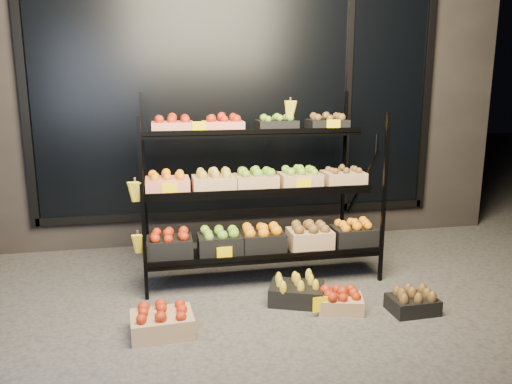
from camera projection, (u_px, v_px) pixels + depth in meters
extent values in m
plane|color=#514F4C|center=(273.00, 298.00, 4.12)|extent=(24.00, 24.00, 0.00)
cube|color=#2D2826|center=(227.00, 82.00, 6.24)|extent=(6.00, 2.00, 3.50)
cube|color=black|center=(241.00, 101.00, 5.31)|extent=(4.20, 0.04, 2.40)
cube|color=black|center=(242.00, 212.00, 5.55)|extent=(4.30, 0.06, 0.08)
cube|color=black|center=(24.00, 103.00, 4.88)|extent=(0.08, 0.06, 2.50)
cube|color=black|center=(426.00, 100.00, 5.70)|extent=(0.08, 0.06, 2.50)
cube|color=black|center=(348.00, 101.00, 5.52)|extent=(0.06, 0.06, 2.50)
cylinder|color=black|center=(376.00, 145.00, 5.66)|extent=(0.02, 0.02, 0.25)
cube|color=black|center=(143.00, 211.00, 3.94)|extent=(0.03, 0.03, 1.50)
cube|color=black|center=(384.00, 199.00, 4.33)|extent=(0.03, 0.03, 1.50)
cube|color=black|center=(145.00, 178.00, 4.85)|extent=(0.03, 0.03, 1.66)
cube|color=black|center=(344.00, 171.00, 5.24)|extent=(0.03, 0.03, 1.66)
cube|color=black|center=(265.00, 254.00, 4.40)|extent=(2.05, 0.42, 0.03)
cube|color=black|center=(270.00, 257.00, 4.20)|extent=(2.05, 0.02, 0.05)
cube|color=black|center=(258.00, 191.00, 4.58)|extent=(2.05, 0.40, 0.03)
cube|color=black|center=(262.00, 192.00, 4.39)|extent=(2.05, 0.02, 0.05)
cube|color=black|center=(252.00, 134.00, 4.76)|extent=(2.05, 0.40, 0.03)
cube|color=black|center=(256.00, 132.00, 4.57)|extent=(2.05, 0.02, 0.05)
cube|color=tan|center=(173.00, 128.00, 4.61)|extent=(0.38, 0.28, 0.11)
ellipsoid|color=#B51F0C|center=(172.00, 118.00, 4.59)|extent=(0.32, 0.24, 0.07)
cube|color=tan|center=(223.00, 127.00, 4.70)|extent=(0.38, 0.28, 0.11)
ellipsoid|color=#B51F0C|center=(223.00, 118.00, 4.68)|extent=(0.32, 0.24, 0.07)
cube|color=black|center=(277.00, 126.00, 4.80)|extent=(0.38, 0.28, 0.11)
ellipsoid|color=#72AC2B|center=(277.00, 117.00, 4.78)|extent=(0.32, 0.24, 0.07)
cube|color=black|center=(327.00, 125.00, 4.89)|extent=(0.38, 0.28, 0.11)
ellipsoid|color=brown|center=(327.00, 116.00, 4.87)|extent=(0.32, 0.24, 0.07)
cube|color=tan|center=(168.00, 186.00, 4.41)|extent=(0.38, 0.28, 0.14)
ellipsoid|color=orange|center=(167.00, 175.00, 4.39)|extent=(0.32, 0.24, 0.07)
cube|color=tan|center=(214.00, 184.00, 4.49)|extent=(0.38, 0.28, 0.14)
ellipsoid|color=gold|center=(214.00, 173.00, 4.47)|extent=(0.32, 0.24, 0.07)
cube|color=tan|center=(256.00, 182.00, 4.56)|extent=(0.38, 0.28, 0.14)
ellipsoid|color=#72AC2B|center=(256.00, 172.00, 4.54)|extent=(0.32, 0.24, 0.07)
cube|color=tan|center=(300.00, 181.00, 4.64)|extent=(0.38, 0.28, 0.14)
ellipsoid|color=#72AC2B|center=(300.00, 170.00, 4.62)|extent=(0.32, 0.24, 0.07)
cube|color=tan|center=(343.00, 179.00, 4.72)|extent=(0.38, 0.28, 0.14)
ellipsoid|color=brown|center=(344.00, 169.00, 4.70)|extent=(0.32, 0.24, 0.07)
cube|color=black|center=(170.00, 248.00, 4.22)|extent=(0.38, 0.28, 0.18)
ellipsoid|color=#B51F0C|center=(169.00, 235.00, 4.20)|extent=(0.32, 0.24, 0.07)
cube|color=black|center=(220.00, 245.00, 4.30)|extent=(0.38, 0.28, 0.18)
ellipsoid|color=#72AC2B|center=(220.00, 232.00, 4.28)|extent=(0.32, 0.24, 0.07)
cube|color=black|center=(263.00, 242.00, 4.38)|extent=(0.38, 0.28, 0.18)
ellipsoid|color=orange|center=(263.00, 229.00, 4.35)|extent=(0.32, 0.24, 0.07)
cube|color=tan|center=(310.00, 239.00, 4.46)|extent=(0.38, 0.28, 0.18)
ellipsoid|color=brown|center=(310.00, 227.00, 4.43)|extent=(0.32, 0.24, 0.07)
cube|color=black|center=(353.00, 237.00, 4.54)|extent=(0.38, 0.28, 0.18)
ellipsoid|color=orange|center=(354.00, 224.00, 4.51)|extent=(0.32, 0.24, 0.07)
ellipsoid|color=yellow|center=(135.00, 181.00, 3.90)|extent=(0.14, 0.08, 0.22)
ellipsoid|color=yellow|center=(138.00, 233.00, 3.99)|extent=(0.14, 0.08, 0.22)
ellipsoid|color=yellow|center=(290.00, 100.00, 4.67)|extent=(0.14, 0.08, 0.22)
cube|color=#F7D000|center=(169.00, 190.00, 4.27)|extent=(0.13, 0.01, 0.12)
cube|color=#F7D000|center=(304.00, 185.00, 4.50)|extent=(0.13, 0.01, 0.12)
cube|color=#F7D000|center=(333.00, 126.00, 4.75)|extent=(0.13, 0.01, 0.12)
cube|color=#F7D000|center=(199.00, 128.00, 4.51)|extent=(0.13, 0.01, 0.12)
cube|color=#F7D000|center=(225.00, 254.00, 4.17)|extent=(0.13, 0.01, 0.12)
cube|color=#F7D000|center=(321.00, 309.00, 3.78)|extent=(0.13, 0.01, 0.12)
cube|color=tan|center=(162.00, 324.00, 3.51)|extent=(0.45, 0.35, 0.15)
ellipsoid|color=#B51F0C|center=(162.00, 311.00, 3.49)|extent=(0.38, 0.29, 0.07)
cube|color=black|center=(297.00, 294.00, 4.03)|extent=(0.51, 0.45, 0.15)
ellipsoid|color=yellow|center=(297.00, 282.00, 4.01)|extent=(0.43, 0.38, 0.07)
cube|color=tan|center=(340.00, 303.00, 3.89)|extent=(0.39, 0.33, 0.12)
ellipsoid|color=#B51F0C|center=(341.00, 293.00, 3.87)|extent=(0.33, 0.28, 0.07)
cube|color=black|center=(412.00, 305.00, 3.86)|extent=(0.36, 0.27, 0.12)
ellipsoid|color=brown|center=(413.00, 294.00, 3.84)|extent=(0.31, 0.23, 0.07)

